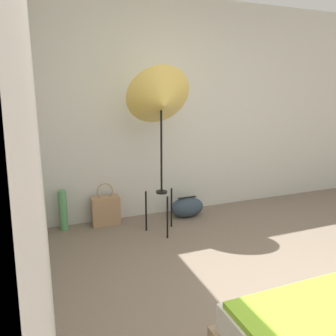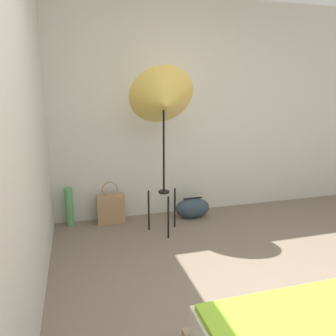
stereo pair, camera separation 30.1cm
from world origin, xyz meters
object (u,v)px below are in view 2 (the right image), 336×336
duffel_bag (192,208)px  photo_umbrella (164,102)px  paper_roll (69,207)px  tote_bag (111,208)px

duffel_bag → photo_umbrella: bearing=-145.4°
photo_umbrella → paper_roll: bearing=155.7°
tote_bag → paper_roll: (-0.47, 0.03, 0.05)m
duffel_bag → paper_roll: paper_roll is taller
duffel_bag → paper_roll: size_ratio=0.94×
paper_roll → tote_bag: bearing=-3.7°
paper_roll → photo_umbrella: bearing=-24.3°
photo_umbrella → duffel_bag: bearing=34.6°
tote_bag → photo_umbrella: bearing=-38.3°
tote_bag → duffel_bag: 0.99m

